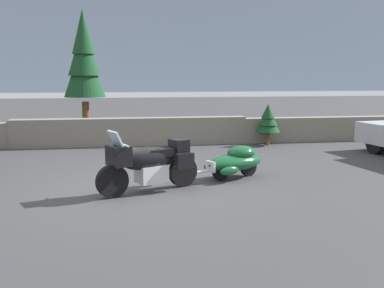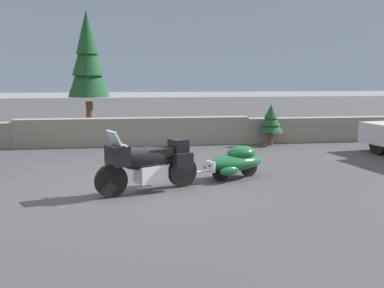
{
  "view_description": "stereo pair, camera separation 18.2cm",
  "coord_description": "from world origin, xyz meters",
  "views": [
    {
      "loc": [
        -0.36,
        -9.34,
        2.4
      ],
      "look_at": [
        1.24,
        0.62,
        0.85
      ],
      "focal_mm": 41.86,
      "sensor_mm": 36.0,
      "label": 1
    },
    {
      "loc": [
        -0.18,
        -9.37,
        2.4
      ],
      "look_at": [
        1.24,
        0.62,
        0.85
      ],
      "focal_mm": 41.86,
      "sensor_mm": 36.0,
      "label": 2
    }
  ],
  "objects": [
    {
      "name": "distant_ridgeline",
      "position": [
        0.0,
        96.11,
        8.0
      ],
      "size": [
        240.0,
        80.0,
        16.0
      ],
      "primitive_type": "cube",
      "color": "#8C9EB7",
      "rests_on": "ground"
    },
    {
      "name": "car_shaped_trailer",
      "position": [
        2.29,
        0.69,
        0.41
      ],
      "size": [
        2.16,
        1.25,
        0.76
      ],
      "color": "black",
      "rests_on": "ground"
    },
    {
      "name": "touring_motorcycle",
      "position": [
        0.2,
        -0.25,
        0.62
      ],
      "size": [
        2.16,
        1.29,
        1.33
      ],
      "color": "black",
      "rests_on": "ground"
    },
    {
      "name": "stone_guard_wall",
      "position": [
        0.05,
        6.12,
        0.45
      ],
      "size": [
        24.0,
        0.59,
        0.95
      ],
      "color": "slate",
      "rests_on": "ground"
    },
    {
      "name": "ground_plane",
      "position": [
        0.0,
        0.0,
        0.0
      ],
      "size": [
        80.0,
        80.0,
        0.0
      ],
      "primitive_type": "plane",
      "color": "#38383A"
    },
    {
      "name": "pine_sapling_near",
      "position": [
        4.67,
        5.44,
        0.89
      ],
      "size": [
        0.85,
        0.85,
        1.43
      ],
      "color": "brown",
      "rests_on": "ground"
    },
    {
      "name": "pine_tree_tall",
      "position": [
        -1.68,
        8.27,
        3.04
      ],
      "size": [
        1.56,
        1.56,
        4.86
      ],
      "color": "brown",
      "rests_on": "ground"
    }
  ]
}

